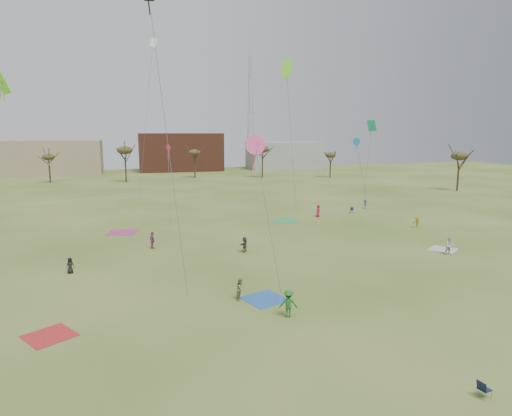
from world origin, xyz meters
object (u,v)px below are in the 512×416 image
object	(u,v)px
camp_chair_right	(352,211)
radio_tower	(250,112)
flyer_near_center	(288,304)
camp_chair_center	(484,392)

from	to	relation	value
camp_chair_right	radio_tower	distance (m)	92.94
radio_tower	flyer_near_center	bearing A→B (deg)	-103.99
camp_chair_center	radio_tower	xyz separation A→B (m)	(25.35, 135.81, 18.95)
flyer_near_center	radio_tower	bearing A→B (deg)	-84.27
flyer_near_center	radio_tower	size ratio (longest dim) A/B	0.05
camp_chair_right	radio_tower	xyz separation A→B (m)	(8.25, 90.61, 18.95)
camp_chair_center	radio_tower	world-z (taller)	radio_tower
camp_chair_right	radio_tower	bearing A→B (deg)	120.05
camp_chair_center	camp_chair_right	bearing A→B (deg)	-31.12
camp_chair_right	camp_chair_center	bearing A→B (deg)	-75.47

